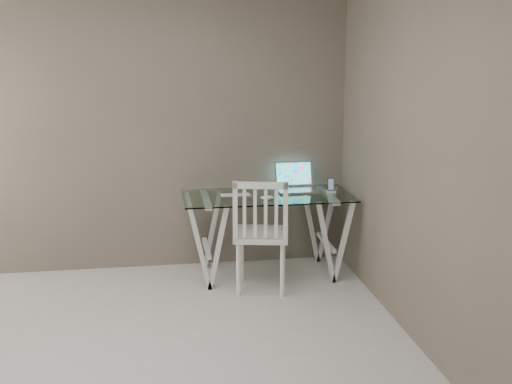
% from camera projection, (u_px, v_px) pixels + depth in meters
% --- Properties ---
extents(room, '(4.50, 4.52, 2.71)m').
position_uv_depth(room, '(99.00, 108.00, 3.53)').
color(room, beige).
rests_on(room, ground).
extents(desk, '(1.50, 0.70, 0.75)m').
position_uv_depth(desk, '(267.00, 234.00, 5.78)').
color(desk, silver).
rests_on(desk, ground).
extents(chair, '(0.53, 0.53, 0.99)m').
position_uv_depth(chair, '(261.00, 230.00, 5.34)').
color(chair, white).
rests_on(chair, ground).
extents(laptop, '(0.36, 0.33, 0.25)m').
position_uv_depth(laptop, '(296.00, 183.00, 5.91)').
color(laptop, '#B8B7BC').
rests_on(laptop, desk).
extents(keyboard, '(0.28, 0.12, 0.01)m').
position_uv_depth(keyboard, '(235.00, 195.00, 5.69)').
color(keyboard, silver).
rests_on(keyboard, desk).
extents(mouse, '(0.11, 0.07, 0.04)m').
position_uv_depth(mouse, '(267.00, 198.00, 5.54)').
color(mouse, white).
rests_on(mouse, desk).
extents(phone_dock, '(0.07, 0.07, 0.13)m').
position_uv_depth(phone_dock, '(331.00, 188.00, 5.80)').
color(phone_dock, white).
rests_on(phone_dock, desk).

